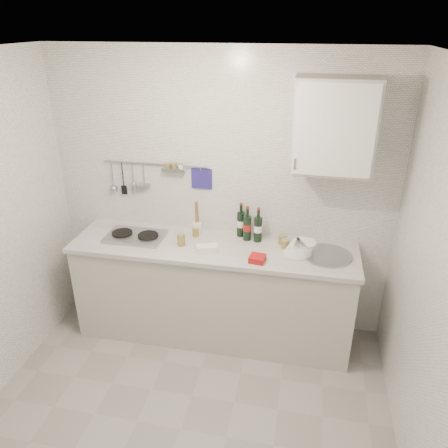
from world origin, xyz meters
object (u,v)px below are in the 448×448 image
object	(u,v)px
wall_cabinet	(334,126)
utensil_crock	(197,227)
wine_bottles	(249,223)
plate_stack_sink	(301,248)
plate_stack_hob	(141,235)

from	to	relation	value
wall_cabinet	utensil_crock	xyz separation A→B (m)	(-1.08, 0.05, -0.95)
wine_bottles	plate_stack_sink	bearing A→B (deg)	-21.29
plate_stack_hob	wall_cabinet	bearing A→B (deg)	3.25
plate_stack_hob	utensil_crock	size ratio (longest dim) A/B	0.74
wine_bottles	utensil_crock	bearing A→B (deg)	-178.17
wall_cabinet	plate_stack_sink	bearing A→B (deg)	-144.32
wall_cabinet	plate_stack_sink	world-z (taller)	wall_cabinet
wall_cabinet	plate_stack_hob	size ratio (longest dim) A/B	2.90
plate_stack_hob	plate_stack_sink	xyz separation A→B (m)	(1.39, -0.03, 0.04)
wall_cabinet	utensil_crock	distance (m)	1.44
plate_stack_sink	wine_bottles	distance (m)	0.50
wine_bottles	utensil_crock	xyz separation A→B (m)	(-0.46, -0.01, -0.08)
plate_stack_hob	wine_bottles	xyz separation A→B (m)	(0.93, 0.15, 0.14)
wine_bottles	wall_cabinet	bearing A→B (deg)	-5.68
wall_cabinet	wine_bottles	xyz separation A→B (m)	(-0.62, 0.06, -0.87)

